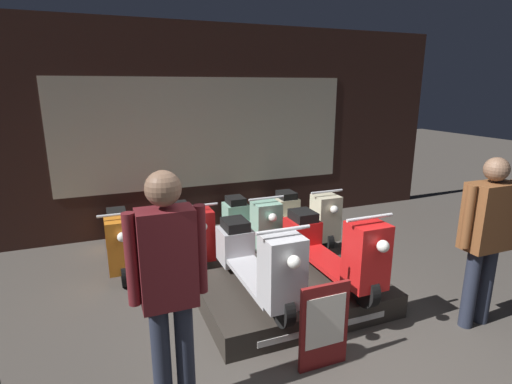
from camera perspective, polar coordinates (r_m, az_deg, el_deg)
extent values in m
cube|color=#331E19|center=(6.46, -6.85, 8.87)|extent=(8.44, 0.08, 3.20)
cube|color=beige|center=(6.42, -6.73, 8.39)|extent=(4.64, 0.01, 1.70)
cube|color=#2D2823|center=(4.40, 5.27, -14.31)|extent=(1.91, 1.30, 0.25)
cube|color=silver|center=(3.92, 9.81, -18.66)|extent=(1.34, 0.01, 0.06)
cylinder|color=black|center=(3.58, 3.84, -16.12)|extent=(0.09, 0.34, 0.34)
cylinder|color=black|center=(4.65, -3.08, -8.51)|extent=(0.09, 0.34, 0.34)
cube|color=#BCBCC1|center=(4.10, -0.12, -11.94)|extent=(0.32, 1.18, 0.05)
cube|color=#BCBCC1|center=(3.45, 3.74, -11.20)|extent=(0.34, 0.31, 0.63)
cube|color=#BCBCC1|center=(4.59, -2.99, -7.61)|extent=(0.35, 0.36, 0.40)
cube|color=black|center=(4.49, -3.00, -4.66)|extent=(0.26, 0.33, 0.11)
cylinder|color=silver|center=(3.29, 3.92, -5.43)|extent=(0.48, 0.03, 0.03)
sphere|color=white|center=(3.20, 5.46, -9.92)|extent=(0.11, 0.11, 0.11)
cylinder|color=black|center=(3.99, 15.38, -13.23)|extent=(0.09, 0.34, 0.34)
cylinder|color=black|center=(4.97, 6.43, -7.00)|extent=(0.09, 0.34, 0.34)
cube|color=red|center=(4.46, 10.36, -9.90)|extent=(0.32, 1.18, 0.05)
cube|color=red|center=(3.87, 15.48, -8.75)|extent=(0.34, 0.31, 0.63)
cube|color=red|center=(4.91, 6.60, -6.14)|extent=(0.35, 0.36, 0.40)
cube|color=black|center=(4.82, 6.74, -3.37)|extent=(0.26, 0.33, 0.11)
cylinder|color=silver|center=(3.73, 15.96, -3.53)|extent=(0.48, 0.03, 0.03)
sphere|color=white|center=(3.65, 17.69, -7.39)|extent=(0.11, 0.11, 0.11)
cylinder|color=black|center=(4.97, -18.22, -10.84)|extent=(0.09, 0.34, 0.34)
cylinder|color=black|center=(6.16, -19.08, -5.84)|extent=(0.09, 0.34, 0.34)
cube|color=orange|center=(5.56, -18.69, -8.15)|extent=(0.32, 1.18, 0.05)
cube|color=orange|center=(4.86, -18.56, -7.20)|extent=(0.34, 0.31, 0.63)
cube|color=orange|center=(6.11, -19.14, -5.14)|extent=(0.35, 0.36, 0.40)
cube|color=black|center=(6.02, -19.33, -2.90)|extent=(0.26, 0.33, 0.11)
cylinder|color=silver|center=(4.73, -18.92, -3.04)|extent=(0.48, 0.03, 0.03)
sphere|color=white|center=(4.60, -18.56, -6.12)|extent=(0.11, 0.11, 0.11)
cylinder|color=black|center=(5.08, -7.95, -9.63)|extent=(0.09, 0.34, 0.34)
cylinder|color=black|center=(6.25, -10.83, -4.97)|extent=(0.09, 0.34, 0.34)
cube|color=red|center=(5.66, -9.55, -7.14)|extent=(0.32, 1.18, 0.05)
cube|color=red|center=(4.97, -8.16, -6.05)|extent=(0.34, 0.31, 0.63)
cube|color=red|center=(6.19, -10.83, -4.28)|extent=(0.35, 0.36, 0.40)
cube|color=black|center=(6.11, -10.93, -2.06)|extent=(0.26, 0.33, 0.11)
cylinder|color=silver|center=(4.85, -8.30, -1.96)|extent=(0.48, 0.03, 0.03)
sphere|color=white|center=(4.72, -7.62, -4.93)|extent=(0.11, 0.11, 0.11)
cylinder|color=black|center=(5.33, 1.53, -8.23)|extent=(0.09, 0.34, 0.34)
cylinder|color=black|center=(6.46, -3.00, -4.05)|extent=(0.09, 0.34, 0.34)
cube|color=#8EC6AD|center=(5.89, -0.96, -6.02)|extent=(0.32, 1.18, 0.05)
cube|color=#8EC6AD|center=(5.24, 1.44, -4.80)|extent=(0.34, 0.31, 0.63)
cube|color=#8EC6AD|center=(6.41, -2.93, -3.37)|extent=(0.35, 0.36, 0.40)
cube|color=black|center=(6.33, -2.94, -1.21)|extent=(0.26, 0.33, 0.11)
cylinder|color=silver|center=(5.12, 1.51, -0.90)|extent=(0.48, 0.03, 0.03)
sphere|color=white|center=(4.99, 2.42, -3.67)|extent=(0.11, 0.11, 0.11)
cylinder|color=black|center=(5.72, 9.87, -6.80)|extent=(0.09, 0.34, 0.34)
cylinder|color=black|center=(6.78, 4.20, -3.13)|extent=(0.09, 0.34, 0.34)
cube|color=beige|center=(6.25, 6.79, -4.89)|extent=(0.32, 1.18, 0.05)
cube|color=beige|center=(5.63, 9.88, -3.59)|extent=(0.34, 0.31, 0.63)
cube|color=beige|center=(6.73, 4.31, -2.48)|extent=(0.35, 0.36, 0.40)
cube|color=black|center=(6.66, 4.39, -0.42)|extent=(0.26, 0.33, 0.11)
cylinder|color=silver|center=(5.52, 10.10, 0.06)|extent=(0.48, 0.03, 0.03)
sphere|color=white|center=(5.41, 11.14, -2.49)|extent=(0.11, 0.11, 0.11)
cylinder|color=#232838|center=(3.06, -13.32, -22.53)|extent=(0.13, 0.13, 0.85)
cylinder|color=#232838|center=(3.08, -10.08, -22.07)|extent=(0.13, 0.13, 0.85)
cube|color=#5B191E|center=(2.68, -12.55, -9.23)|extent=(0.36, 0.20, 0.67)
cylinder|color=#5B191E|center=(2.65, -17.37, -9.23)|extent=(0.08, 0.08, 0.62)
cylinder|color=#5B191E|center=(2.71, -7.92, -8.13)|extent=(0.08, 0.08, 0.62)
sphere|color=brown|center=(2.53, -13.14, 0.49)|extent=(0.23, 0.23, 0.23)
cylinder|color=#232838|center=(4.41, 28.28, -12.06)|extent=(0.13, 0.13, 0.80)
cylinder|color=#232838|center=(4.56, 29.97, -11.42)|extent=(0.13, 0.13, 0.80)
cube|color=brown|center=(4.24, 30.35, -3.01)|extent=(0.45, 0.25, 0.63)
cylinder|color=brown|center=(4.03, 28.05, -3.18)|extent=(0.08, 0.08, 0.58)
cylinder|color=brown|center=(4.44, 32.52, -2.23)|extent=(0.08, 0.08, 0.58)
sphere|color=brown|center=(4.14, 31.14, 2.80)|extent=(0.22, 0.22, 0.22)
cube|color=maroon|center=(3.46, 9.69, -18.41)|extent=(0.44, 0.04, 0.75)
cube|color=white|center=(3.42, 9.93, -17.79)|extent=(0.36, 0.01, 0.45)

